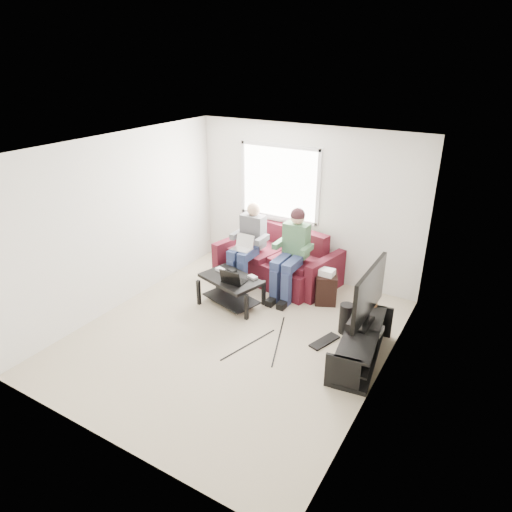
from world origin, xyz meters
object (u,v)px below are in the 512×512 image
at_px(subwoofer, 346,319).
at_px(coffee_table, 231,285).
at_px(tv_stand, 361,346).
at_px(end_table, 326,288).
at_px(sofa, 279,262).
at_px(tv, 369,294).

bearing_deg(subwoofer, coffee_table, -174.76).
bearing_deg(tv_stand, end_table, 129.96).
distance_m(coffee_table, end_table, 1.48).
xyz_separation_m(subwoofer, end_table, (-0.57, 0.64, 0.04)).
xyz_separation_m(coffee_table, end_table, (1.24, 0.81, -0.08)).
relative_size(sofa, tv, 1.91).
xyz_separation_m(coffee_table, tv_stand, (2.20, -0.34, -0.14)).
distance_m(tv_stand, tv, 0.72).
distance_m(coffee_table, tv_stand, 2.23).
bearing_deg(end_table, tv_stand, -50.04).
distance_m(sofa, end_table, 1.05).
bearing_deg(sofa, tv, -34.82).
relative_size(tv_stand, subwoofer, 3.24).
bearing_deg(end_table, tv, -47.52).
xyz_separation_m(tv, subwoofer, (-0.38, 0.40, -0.70)).
bearing_deg(sofa, coffee_table, -101.99).
relative_size(sofa, subwoofer, 4.76).
bearing_deg(coffee_table, sofa, 78.01).
relative_size(coffee_table, subwoofer, 2.39).
height_order(coffee_table, subwoofer, coffee_table).
bearing_deg(tv_stand, sofa, 143.29).
bearing_deg(coffee_table, subwoofer, 5.24).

